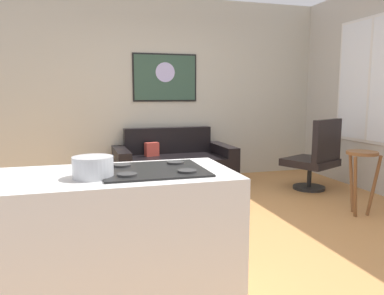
{
  "coord_description": "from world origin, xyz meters",
  "views": [
    {
      "loc": [
        -1.16,
        -3.36,
        1.34
      ],
      "look_at": [
        0.07,
        0.9,
        0.7
      ],
      "focal_mm": 34.97,
      "sensor_mm": 36.0,
      "label": 1
    }
  ],
  "objects_px": {
    "couch": "(173,166)",
    "coffee_table": "(191,174)",
    "bar_stool": "(361,166)",
    "wall_painting": "(165,78)",
    "armchair": "(316,157)",
    "mixing_bowl": "(93,168)"
  },
  "relations": [
    {
      "from": "couch",
      "to": "coffee_table",
      "type": "xyz_separation_m",
      "value": [
        -0.03,
        -1.08,
        0.11
      ]
    },
    {
      "from": "bar_stool",
      "to": "wall_painting",
      "type": "bearing_deg",
      "value": 125.03
    },
    {
      "from": "armchair",
      "to": "wall_painting",
      "type": "height_order",
      "value": "wall_painting"
    },
    {
      "from": "bar_stool",
      "to": "mixing_bowl",
      "type": "bearing_deg",
      "value": -155.92
    },
    {
      "from": "wall_painting",
      "to": "armchair",
      "type": "bearing_deg",
      "value": -35.71
    },
    {
      "from": "coffee_table",
      "to": "wall_painting",
      "type": "bearing_deg",
      "value": 89.35
    },
    {
      "from": "coffee_table",
      "to": "armchair",
      "type": "distance_m",
      "value": 1.87
    },
    {
      "from": "bar_stool",
      "to": "wall_painting",
      "type": "height_order",
      "value": "wall_painting"
    },
    {
      "from": "couch",
      "to": "coffee_table",
      "type": "height_order",
      "value": "couch"
    },
    {
      "from": "couch",
      "to": "bar_stool",
      "type": "relative_size",
      "value": 2.43
    },
    {
      "from": "armchair",
      "to": "bar_stool",
      "type": "height_order",
      "value": "armchair"
    },
    {
      "from": "armchair",
      "to": "mixing_bowl",
      "type": "xyz_separation_m",
      "value": [
        -3.03,
        -2.35,
        0.47
      ]
    },
    {
      "from": "bar_stool",
      "to": "mixing_bowl",
      "type": "distance_m",
      "value": 3.17
    },
    {
      "from": "bar_stool",
      "to": "mixing_bowl",
      "type": "height_order",
      "value": "mixing_bowl"
    },
    {
      "from": "bar_stool",
      "to": "couch",
      "type": "bearing_deg",
      "value": 130.39
    },
    {
      "from": "armchair",
      "to": "coffee_table",
      "type": "bearing_deg",
      "value": -173.95
    },
    {
      "from": "couch",
      "to": "mixing_bowl",
      "type": "bearing_deg",
      "value": -110.53
    },
    {
      "from": "couch",
      "to": "armchair",
      "type": "xyz_separation_m",
      "value": [
        1.82,
        -0.88,
        0.19
      ]
    },
    {
      "from": "coffee_table",
      "to": "armchair",
      "type": "xyz_separation_m",
      "value": [
        1.86,
        0.2,
        0.09
      ]
    },
    {
      "from": "mixing_bowl",
      "to": "couch",
      "type": "bearing_deg",
      "value": 69.47
    },
    {
      "from": "armchair",
      "to": "mixing_bowl",
      "type": "distance_m",
      "value": 3.87
    },
    {
      "from": "mixing_bowl",
      "to": "armchair",
      "type": "bearing_deg",
      "value": 37.79
    }
  ]
}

